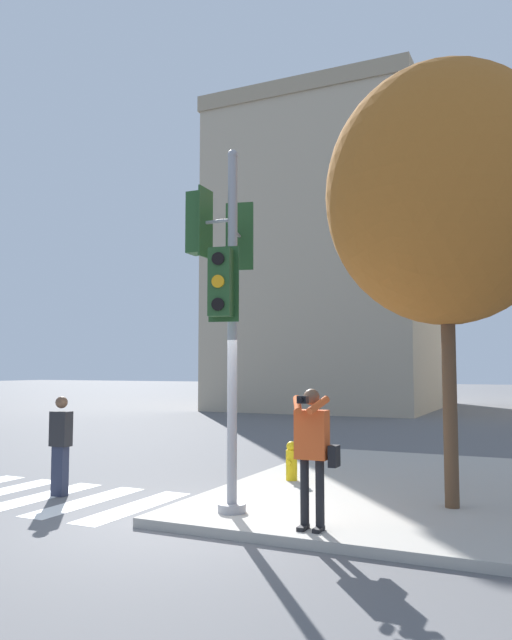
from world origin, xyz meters
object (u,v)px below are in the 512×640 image
(person_photographer, at_px, (313,445))
(fire_hydrant, at_px, (291,461))
(traffic_signal_pole, at_px, (224,280))
(pedestrian_distant, at_px, (61,443))
(street_tree, at_px, (445,195))

(person_photographer, xyz_separation_m, fire_hydrant, (-1.50, 3.04, -0.69))
(traffic_signal_pole, relative_size, pedestrian_distant, 3.12)
(traffic_signal_pole, distance_m, pedestrian_distant, 4.11)
(person_photographer, distance_m, street_tree, 4.26)
(fire_hydrant, bearing_deg, pedestrian_distant, -144.30)
(traffic_signal_pole, bearing_deg, street_tree, 29.35)
(pedestrian_distant, relative_size, fire_hydrant, 2.40)
(traffic_signal_pole, bearing_deg, person_photographer, -15.32)
(traffic_signal_pole, bearing_deg, fire_hydrant, 90.93)
(traffic_signal_pole, relative_size, fire_hydrant, 7.50)
(pedestrian_distant, relative_size, street_tree, 0.25)
(traffic_signal_pole, relative_size, person_photographer, 2.97)
(pedestrian_distant, bearing_deg, traffic_signal_pole, -5.95)
(person_photographer, relative_size, street_tree, 0.27)
(traffic_signal_pole, height_order, street_tree, street_tree)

